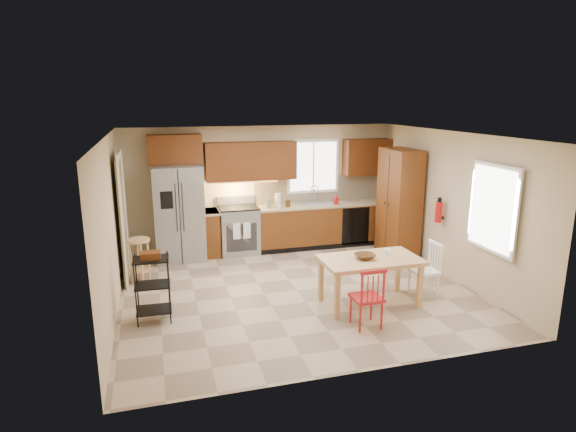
{
  "coord_description": "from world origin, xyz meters",
  "views": [
    {
      "loc": [
        -2.12,
        -6.98,
        3.04
      ],
      "look_at": [
        -0.03,
        0.4,
        1.15
      ],
      "focal_mm": 30.0,
      "sensor_mm": 36.0,
      "label": 1
    }
  ],
  "objects_px": {
    "chair_red": "(367,296)",
    "table_bowl": "(365,259)",
    "range_stove": "(239,231)",
    "table_jar": "(387,253)",
    "utility_cart": "(153,288)",
    "refrigerator": "(179,213)",
    "soap_bottle": "(336,200)",
    "fire_extinguisher": "(439,212)",
    "pantry": "(399,203)",
    "bar_stool": "(140,261)",
    "chair_white": "(424,270)",
    "dining_table": "(369,282)"
  },
  "relations": [
    {
      "from": "soap_bottle",
      "to": "fire_extinguisher",
      "type": "height_order",
      "value": "fire_extinguisher"
    },
    {
      "from": "chair_red",
      "to": "bar_stool",
      "type": "xyz_separation_m",
      "value": [
        -2.98,
        2.51,
        -0.05
      ]
    },
    {
      "from": "dining_table",
      "to": "table_bowl",
      "type": "relative_size",
      "value": 4.94
    },
    {
      "from": "range_stove",
      "to": "utility_cart",
      "type": "relative_size",
      "value": 0.97
    },
    {
      "from": "chair_red",
      "to": "chair_white",
      "type": "height_order",
      "value": "same"
    },
    {
      "from": "dining_table",
      "to": "utility_cart",
      "type": "distance_m",
      "value": 3.15
    },
    {
      "from": "fire_extinguisher",
      "to": "utility_cart",
      "type": "distance_m",
      "value": 4.94
    },
    {
      "from": "dining_table",
      "to": "range_stove",
      "type": "bearing_deg",
      "value": 115.43
    },
    {
      "from": "chair_red",
      "to": "table_bowl",
      "type": "distance_m",
      "value": 0.76
    },
    {
      "from": "range_stove",
      "to": "bar_stool",
      "type": "xyz_separation_m",
      "value": [
        -1.88,
        -1.13,
        -0.08
      ]
    },
    {
      "from": "fire_extinguisher",
      "to": "utility_cart",
      "type": "relative_size",
      "value": 0.38
    },
    {
      "from": "range_stove",
      "to": "fire_extinguisher",
      "type": "bearing_deg",
      "value": -32.62
    },
    {
      "from": "pantry",
      "to": "table_jar",
      "type": "xyz_separation_m",
      "value": [
        -1.21,
        -1.91,
        -0.3
      ]
    },
    {
      "from": "soap_bottle",
      "to": "fire_extinguisher",
      "type": "bearing_deg",
      "value": -59.47
    },
    {
      "from": "fire_extinguisher",
      "to": "table_bowl",
      "type": "distance_m",
      "value": 2.09
    },
    {
      "from": "soap_bottle",
      "to": "pantry",
      "type": "height_order",
      "value": "pantry"
    },
    {
      "from": "refrigerator",
      "to": "utility_cart",
      "type": "distance_m",
      "value": 2.71
    },
    {
      "from": "refrigerator",
      "to": "chair_white",
      "type": "bearing_deg",
      "value": -39.06
    },
    {
      "from": "dining_table",
      "to": "utility_cart",
      "type": "xyz_separation_m",
      "value": [
        -3.13,
        0.31,
        0.12
      ]
    },
    {
      "from": "soap_bottle",
      "to": "chair_white",
      "type": "xyz_separation_m",
      "value": [
        0.37,
        -2.85,
        -0.56
      ]
    },
    {
      "from": "chair_white",
      "to": "utility_cart",
      "type": "bearing_deg",
      "value": 85.91
    },
    {
      "from": "table_jar",
      "to": "utility_cart",
      "type": "bearing_deg",
      "value": 176.36
    },
    {
      "from": "soap_bottle",
      "to": "chair_white",
      "type": "relative_size",
      "value": 0.22
    },
    {
      "from": "refrigerator",
      "to": "table_jar",
      "type": "bearing_deg",
      "value": -44.19
    },
    {
      "from": "range_stove",
      "to": "soap_bottle",
      "type": "xyz_separation_m",
      "value": [
        2.03,
        -0.08,
        0.54
      ]
    },
    {
      "from": "soap_bottle",
      "to": "range_stove",
      "type": "bearing_deg",
      "value": 177.6
    },
    {
      "from": "soap_bottle",
      "to": "table_jar",
      "type": "height_order",
      "value": "soap_bottle"
    },
    {
      "from": "range_stove",
      "to": "refrigerator",
      "type": "bearing_deg",
      "value": -177.01
    },
    {
      "from": "refrigerator",
      "to": "range_stove",
      "type": "height_order",
      "value": "refrigerator"
    },
    {
      "from": "dining_table",
      "to": "table_bowl",
      "type": "distance_m",
      "value": 0.38
    },
    {
      "from": "soap_bottle",
      "to": "utility_cart",
      "type": "relative_size",
      "value": 0.2
    },
    {
      "from": "table_jar",
      "to": "utility_cart",
      "type": "distance_m",
      "value": 3.47
    },
    {
      "from": "chair_white",
      "to": "utility_cart",
      "type": "relative_size",
      "value": 0.9
    },
    {
      "from": "chair_white",
      "to": "utility_cart",
      "type": "distance_m",
      "value": 4.09
    },
    {
      "from": "refrigerator",
      "to": "dining_table",
      "type": "bearing_deg",
      "value": -48.43
    },
    {
      "from": "range_stove",
      "to": "soap_bottle",
      "type": "height_order",
      "value": "soap_bottle"
    },
    {
      "from": "refrigerator",
      "to": "table_jar",
      "type": "relative_size",
      "value": 15.47
    },
    {
      "from": "refrigerator",
      "to": "dining_table",
      "type": "height_order",
      "value": "refrigerator"
    },
    {
      "from": "bar_stool",
      "to": "pantry",
      "type": "bearing_deg",
      "value": 15.66
    },
    {
      "from": "fire_extinguisher",
      "to": "range_stove",
      "type": "bearing_deg",
      "value": 147.38
    },
    {
      "from": "range_stove",
      "to": "table_bowl",
      "type": "xyz_separation_m",
      "value": [
        1.36,
        -2.99,
        0.26
      ]
    },
    {
      "from": "refrigerator",
      "to": "soap_bottle",
      "type": "distance_m",
      "value": 3.18
    },
    {
      "from": "table_jar",
      "to": "bar_stool",
      "type": "bearing_deg",
      "value": 154.21
    },
    {
      "from": "range_stove",
      "to": "utility_cart",
      "type": "height_order",
      "value": "utility_cart"
    },
    {
      "from": "pantry",
      "to": "fire_extinguisher",
      "type": "height_order",
      "value": "pantry"
    },
    {
      "from": "range_stove",
      "to": "utility_cart",
      "type": "xyz_separation_m",
      "value": [
        -1.68,
        -2.68,
        0.02
      ]
    },
    {
      "from": "table_jar",
      "to": "chair_red",
      "type": "bearing_deg",
      "value": -132.13
    },
    {
      "from": "table_bowl",
      "to": "dining_table",
      "type": "bearing_deg",
      "value": 0.0
    },
    {
      "from": "fire_extinguisher",
      "to": "dining_table",
      "type": "bearing_deg",
      "value": -151.14
    },
    {
      "from": "table_jar",
      "to": "bar_stool",
      "type": "relative_size",
      "value": 0.15
    }
  ]
}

